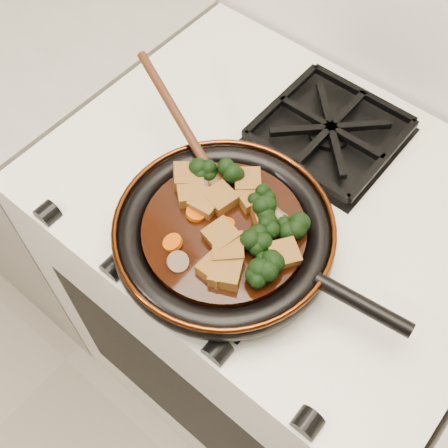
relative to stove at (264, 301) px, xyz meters
The scene contains 34 objects.
stove is the anchor object (origin of this frame).
burner_grate_front 0.48m from the stove, 90.00° to the right, with size 0.23×0.23×0.03m, color black, non-canonical shape.
burner_grate_back 0.48m from the stove, 90.00° to the left, with size 0.23×0.23×0.03m, color black, non-canonical shape.
skillet 0.52m from the stove, 88.23° to the right, with size 0.45×0.33×0.05m.
braising_sauce 0.52m from the stove, 89.10° to the right, with size 0.24×0.24×0.02m, color black.
tofu_cube_0 0.54m from the stove, 117.19° to the right, with size 0.04×0.04×0.02m, color brown.
tofu_cube_1 0.53m from the stove, 104.85° to the right, with size 0.04×0.04×0.02m, color brown.
tofu_cube_2 0.52m from the stove, 106.04° to the right, with size 0.04×0.04×0.02m, color brown.
tofu_cube_3 0.54m from the stove, 107.58° to the right, with size 0.04×0.04×0.02m, color brown.
tofu_cube_4 0.56m from the stove, 75.48° to the right, with size 0.04×0.04×0.02m, color brown.
tofu_cube_5 0.53m from the stove, 68.82° to the right, with size 0.04×0.03×0.02m, color brown.
tofu_cube_6 0.54m from the stove, 85.74° to the right, with size 0.04×0.04×0.02m, color brown.
tofu_cube_7 0.56m from the stove, 79.83° to the right, with size 0.04×0.04×0.02m, color brown.
tofu_cube_8 0.54m from the stove, 128.93° to the right, with size 0.04×0.04×0.02m, color brown.
tofu_cube_9 0.54m from the stove, 54.22° to the right, with size 0.04×0.04×0.02m, color brown.
tofu_cube_10 0.55m from the stove, 79.18° to the right, with size 0.04×0.05×0.02m, color brown.
tofu_cube_11 0.52m from the stove, 87.96° to the right, with size 0.04×0.04×0.02m, color brown.
broccoli_floret_0 0.54m from the stove, 67.02° to the right, with size 0.06×0.06×0.05m, color black, non-canonical shape.
broccoli_floret_1 0.53m from the stove, 76.98° to the right, with size 0.06×0.06×0.06m, color black, non-canonical shape.
broccoli_floret_2 0.56m from the stove, 63.83° to the right, with size 0.06×0.06×0.06m, color black, non-canonical shape.
broccoli_floret_3 0.53m from the stove, 120.30° to the right, with size 0.06×0.06×0.05m, color black, non-canonical shape.
broccoli_floret_4 0.55m from the stove, 61.67° to the right, with size 0.06×0.06×0.05m, color black, non-canonical shape.
broccoli_floret_5 0.53m from the stove, 62.67° to the right, with size 0.06×0.06×0.05m, color black, non-canonical shape.
broccoli_floret_6 0.53m from the stove, 127.12° to the right, with size 0.06×0.06×0.05m, color black, non-canonical shape.
broccoli_floret_7 0.53m from the stove, 47.13° to the right, with size 0.06×0.06×0.05m, color black, non-canonical shape.
carrot_coin_0 0.54m from the stove, 105.51° to the right, with size 0.03×0.03×0.01m, color #C64A05.
carrot_coin_1 0.53m from the stove, 116.40° to the right, with size 0.03×0.03×0.01m, color #C64A05.
carrot_coin_2 0.53m from the stove, 88.96° to the right, with size 0.03×0.03×0.01m, color #C64A05.
carrot_coin_3 0.56m from the stove, 99.52° to the right, with size 0.03×0.03×0.01m, color #C64A05.
mushroom_slice_0 0.57m from the stove, 92.32° to the right, with size 0.03×0.03×0.01m, color brown.
mushroom_slice_1 0.53m from the stove, 53.77° to the right, with size 0.03×0.03×0.01m, color brown.
mushroom_slice_2 0.53m from the stove, 124.73° to the right, with size 0.03×0.03×0.01m, color brown.
mushroom_slice_3 0.53m from the stove, 54.63° to the right, with size 0.04×0.04×0.01m, color brown.
wooden_spoon 0.55m from the stove, 153.48° to the right, with size 0.15×0.08×0.24m.
Camera 1 is at (0.27, 1.22, 1.65)m, focal length 45.00 mm.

